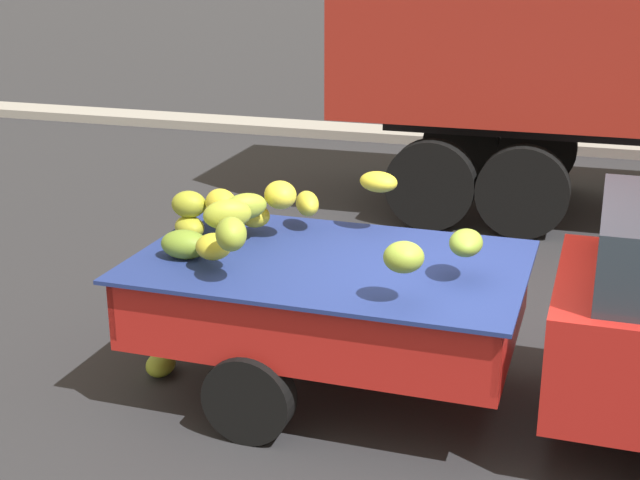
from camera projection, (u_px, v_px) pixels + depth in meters
ground at (482, 417)px, 6.53m from camera, size 220.00×220.00×0.00m
curb_strip at (559, 145)px, 14.86m from camera, size 80.00×0.80×0.16m
pickup_truck at (604, 317)px, 6.04m from camera, size 5.05×1.90×1.70m
fallen_banana_bunch_near_tailgate at (161, 364)px, 7.15m from camera, size 0.30×0.38×0.17m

